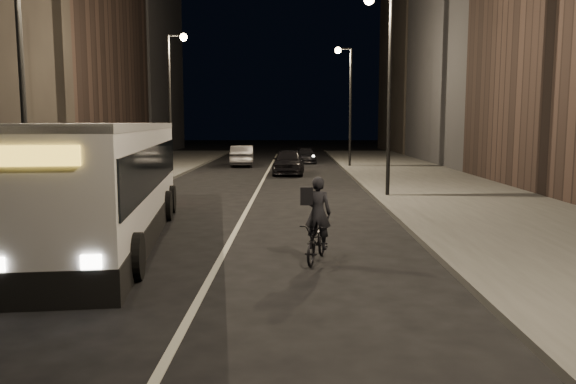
{
  "coord_description": "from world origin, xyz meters",
  "views": [
    {
      "loc": [
        1.7,
        -11.21,
        3.15
      ],
      "look_at": [
        1.56,
        2.11,
        1.5
      ],
      "focal_mm": 35.0,
      "sensor_mm": 36.0,
      "label": 1
    }
  ],
  "objects_px": {
    "streetlight_right_mid": "(384,68)",
    "car_far": "(306,155)",
    "streetlight_right_far": "(347,90)",
    "city_bus": "(109,177)",
    "streetlight_left_far": "(174,84)",
    "streetlight_left_near": "(30,39)",
    "cyclist_on_bicycle": "(317,233)",
    "car_near": "(289,162)",
    "car_mid": "(242,156)"
  },
  "relations": [
    {
      "from": "streetlight_right_mid",
      "to": "car_far",
      "type": "height_order",
      "value": "streetlight_right_mid"
    },
    {
      "from": "streetlight_right_far",
      "to": "city_bus",
      "type": "relative_size",
      "value": 0.69
    },
    {
      "from": "streetlight_right_far",
      "to": "streetlight_left_far",
      "type": "height_order",
      "value": "same"
    },
    {
      "from": "streetlight_left_near",
      "to": "streetlight_left_far",
      "type": "xyz_separation_m",
      "value": [
        0.0,
        18.0,
        0.0
      ]
    },
    {
      "from": "streetlight_right_mid",
      "to": "cyclist_on_bicycle",
      "type": "distance_m",
      "value": 12.1
    },
    {
      "from": "city_bus",
      "to": "car_near",
      "type": "xyz_separation_m",
      "value": [
        4.62,
        19.4,
        -0.93
      ]
    },
    {
      "from": "streetlight_right_mid",
      "to": "cyclist_on_bicycle",
      "type": "relative_size",
      "value": 4.12
    },
    {
      "from": "streetlight_right_mid",
      "to": "streetlight_left_far",
      "type": "bearing_deg",
      "value": 136.84
    },
    {
      "from": "streetlight_right_mid",
      "to": "city_bus",
      "type": "height_order",
      "value": "streetlight_right_mid"
    },
    {
      "from": "streetlight_left_far",
      "to": "car_mid",
      "type": "xyz_separation_m",
      "value": [
        3.25,
        7.58,
        -4.61
      ]
    },
    {
      "from": "car_near",
      "to": "car_far",
      "type": "bearing_deg",
      "value": 85.17
    },
    {
      "from": "car_mid",
      "to": "car_far",
      "type": "distance_m",
      "value": 5.83
    },
    {
      "from": "cyclist_on_bicycle",
      "to": "car_far",
      "type": "relative_size",
      "value": 0.5
    },
    {
      "from": "city_bus",
      "to": "car_near",
      "type": "distance_m",
      "value": 19.97
    },
    {
      "from": "streetlight_right_mid",
      "to": "city_bus",
      "type": "distance_m",
      "value": 12.53
    },
    {
      "from": "streetlight_left_far",
      "to": "cyclist_on_bicycle",
      "type": "height_order",
      "value": "streetlight_left_far"
    },
    {
      "from": "car_near",
      "to": "streetlight_right_mid",
      "type": "bearing_deg",
      "value": -68.06
    },
    {
      "from": "streetlight_right_mid",
      "to": "car_far",
      "type": "relative_size",
      "value": 2.04
    },
    {
      "from": "streetlight_right_mid",
      "to": "car_near",
      "type": "bearing_deg",
      "value": 109.71
    },
    {
      "from": "car_mid",
      "to": "car_far",
      "type": "relative_size",
      "value": 1.15
    },
    {
      "from": "streetlight_right_far",
      "to": "car_mid",
      "type": "bearing_deg",
      "value": 167.93
    },
    {
      "from": "streetlight_right_mid",
      "to": "streetlight_left_near",
      "type": "height_order",
      "value": "same"
    },
    {
      "from": "streetlight_left_far",
      "to": "car_near",
      "type": "relative_size",
      "value": 1.78
    },
    {
      "from": "streetlight_left_far",
      "to": "cyclist_on_bicycle",
      "type": "bearing_deg",
      "value": -69.93
    },
    {
      "from": "city_bus",
      "to": "cyclist_on_bicycle",
      "type": "relative_size",
      "value": 6.01
    },
    {
      "from": "car_near",
      "to": "car_far",
      "type": "height_order",
      "value": "car_near"
    },
    {
      "from": "streetlight_right_far",
      "to": "city_bus",
      "type": "height_order",
      "value": "streetlight_right_far"
    },
    {
      "from": "car_far",
      "to": "cyclist_on_bicycle",
      "type": "bearing_deg",
      "value": -92.34
    },
    {
      "from": "cyclist_on_bicycle",
      "to": "streetlight_right_mid",
      "type": "bearing_deg",
      "value": 88.58
    },
    {
      "from": "streetlight_right_mid",
      "to": "streetlight_left_near",
      "type": "distance_m",
      "value": 13.33
    },
    {
      "from": "streetlight_right_mid",
      "to": "city_bus",
      "type": "bearing_deg",
      "value": -135.71
    },
    {
      "from": "car_far",
      "to": "city_bus",
      "type": "bearing_deg",
      "value": -102.92
    },
    {
      "from": "streetlight_right_mid",
      "to": "car_mid",
      "type": "bearing_deg",
      "value": 112.85
    },
    {
      "from": "streetlight_right_far",
      "to": "car_mid",
      "type": "distance_m",
      "value": 8.87
    },
    {
      "from": "streetlight_left_near",
      "to": "city_bus",
      "type": "height_order",
      "value": "streetlight_left_near"
    },
    {
      "from": "car_mid",
      "to": "streetlight_left_far",
      "type": "bearing_deg",
      "value": 63.3
    },
    {
      "from": "city_bus",
      "to": "cyclist_on_bicycle",
      "type": "xyz_separation_m",
      "value": [
        5.48,
        -2.34,
        -1.05
      ]
    },
    {
      "from": "streetlight_left_far",
      "to": "city_bus",
      "type": "xyz_separation_m",
      "value": [
        2.09,
        -18.37,
        -3.65
      ]
    },
    {
      "from": "cyclist_on_bicycle",
      "to": "car_near",
      "type": "xyz_separation_m",
      "value": [
        -0.86,
        21.75,
        0.12
      ]
    },
    {
      "from": "streetlight_left_near",
      "to": "cyclist_on_bicycle",
      "type": "distance_m",
      "value": 9.31
    },
    {
      "from": "streetlight_right_far",
      "to": "streetlight_left_near",
      "type": "bearing_deg",
      "value": -113.96
    },
    {
      "from": "streetlight_right_far",
      "to": "car_far",
      "type": "distance_m",
      "value": 7.46
    },
    {
      "from": "streetlight_right_far",
      "to": "city_bus",
      "type": "distance_m",
      "value": 26.09
    },
    {
      "from": "city_bus",
      "to": "cyclist_on_bicycle",
      "type": "distance_m",
      "value": 6.05
    },
    {
      "from": "streetlight_right_mid",
      "to": "car_near",
      "type": "relative_size",
      "value": 1.78
    },
    {
      "from": "city_bus",
      "to": "car_mid",
      "type": "distance_m",
      "value": 26.0
    },
    {
      "from": "city_bus",
      "to": "car_far",
      "type": "relative_size",
      "value": 2.98
    },
    {
      "from": "car_mid",
      "to": "car_far",
      "type": "height_order",
      "value": "car_mid"
    },
    {
      "from": "cyclist_on_bicycle",
      "to": "streetlight_left_far",
      "type": "bearing_deg",
      "value": 124.77
    },
    {
      "from": "cyclist_on_bicycle",
      "to": "car_near",
      "type": "bearing_deg",
      "value": 106.96
    }
  ]
}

